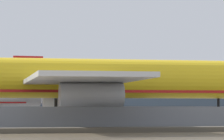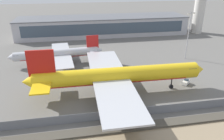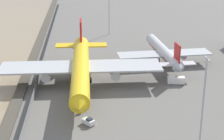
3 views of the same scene
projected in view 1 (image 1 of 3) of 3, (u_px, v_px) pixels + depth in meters
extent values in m
plane|color=#66635E|center=(61.00, 126.00, 85.03)|extent=(500.00, 500.00, 0.00)
cube|color=#474238|center=(88.00, 130.00, 65.01)|extent=(320.00, 3.00, 0.50)
cube|color=slate|center=(81.00, 119.00, 69.47)|extent=(280.00, 0.08, 2.56)
cylinder|color=slate|center=(81.00, 119.00, 69.47)|extent=(0.10, 0.10, 2.56)
cylinder|color=yellow|center=(86.00, 78.00, 83.11)|extent=(50.66, 5.61, 5.02)
cube|color=red|center=(86.00, 89.00, 83.03)|extent=(43.06, 4.52, 0.90)
cube|color=#B7BABF|center=(56.00, 86.00, 94.47)|extent=(11.41, 24.42, 0.50)
cube|color=#B7BABF|center=(80.00, 79.00, 70.69)|extent=(11.41, 24.42, 0.50)
cylinder|color=#B7BABF|center=(68.00, 97.00, 92.77)|extent=(7.12, 2.84, 2.76)
cylinder|color=#B7BABF|center=(91.00, 95.00, 72.79)|extent=(7.12, 2.84, 2.76)
cylinder|color=black|center=(218.00, 110.00, 86.33)|extent=(0.35, 0.35, 2.94)
cylinder|color=black|center=(219.00, 121.00, 86.25)|extent=(1.41, 0.57, 1.41)
cylinder|color=black|center=(56.00, 110.00, 84.77)|extent=(0.40, 0.40, 2.94)
cylinder|color=black|center=(56.00, 121.00, 84.69)|extent=(1.63, 1.15, 1.62)
cylinder|color=black|center=(61.00, 110.00, 79.61)|extent=(0.40, 0.40, 2.94)
cylinder|color=black|center=(61.00, 122.00, 79.53)|extent=(1.63, 1.15, 1.62)
cone|color=silver|center=(46.00, 96.00, 112.25)|extent=(2.63, 3.46, 3.29)
cube|color=#B21919|center=(28.00, 74.00, 111.59)|extent=(5.12, 0.84, 6.21)
cube|color=silver|center=(31.00, 94.00, 108.54)|extent=(3.86, 6.23, 0.29)
cube|color=silver|center=(25.00, 94.00, 114.27)|extent=(3.86, 6.23, 0.29)
cube|color=white|center=(58.00, 114.00, 111.09)|extent=(2.76, 5.43, 2.07)
cube|color=#283847|center=(58.00, 112.00, 112.92)|extent=(2.13, 1.40, 0.83)
cube|color=orange|center=(58.00, 108.00, 111.15)|extent=(1.11, 0.63, 0.16)
cylinder|color=black|center=(53.00, 119.00, 112.57)|extent=(0.33, 0.86, 0.84)
cylinder|color=black|center=(64.00, 119.00, 112.72)|extent=(0.33, 0.86, 0.84)
cylinder|color=black|center=(53.00, 120.00, 109.36)|extent=(0.33, 0.86, 0.84)
cylinder|color=black|center=(64.00, 120.00, 109.51)|extent=(0.33, 0.86, 0.84)
cube|color=#B2B2B7|center=(59.00, 95.00, 157.32)|extent=(102.24, 21.14, 10.65)
cube|color=#3D4C5B|center=(65.00, 92.00, 146.94)|extent=(94.07, 0.16, 6.39)
cube|color=#5B5E63|center=(59.00, 72.00, 157.63)|extent=(102.84, 21.74, 0.50)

